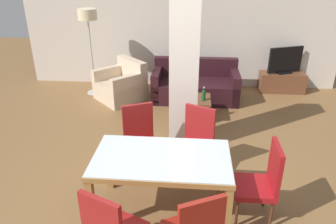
% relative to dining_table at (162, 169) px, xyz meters
% --- Properties ---
extents(ground_plane, '(18.00, 18.00, 0.00)m').
position_rel_dining_table_xyz_m(ground_plane, '(0.00, 0.00, -0.61)').
color(ground_plane, brown).
extents(back_wall, '(7.20, 0.09, 2.70)m').
position_rel_dining_table_xyz_m(back_wall, '(0.00, 4.43, 0.74)').
color(back_wall, beige).
rests_on(back_wall, ground_plane).
extents(divider_pillar, '(0.43, 0.39, 2.70)m').
position_rel_dining_table_xyz_m(divider_pillar, '(0.18, 1.56, 0.74)').
color(divider_pillar, beige).
rests_on(divider_pillar, ground_plane).
extents(dining_table, '(1.57, 0.90, 0.78)m').
position_rel_dining_table_xyz_m(dining_table, '(0.00, 0.00, 0.00)').
color(dining_table, '#A0743C').
rests_on(dining_table, ground_plane).
extents(dining_chair_head_right, '(0.46, 0.46, 0.98)m').
position_rel_dining_table_xyz_m(dining_chair_head_right, '(1.14, 0.00, -0.09)').
color(dining_chair_head_right, maroon).
rests_on(dining_chair_head_right, ground_plane).
extents(dining_chair_far_left, '(0.61, 0.61, 0.98)m').
position_rel_dining_table_xyz_m(dining_chair_far_left, '(-0.39, 0.86, -0.09)').
color(dining_chair_far_left, maroon).
rests_on(dining_chair_far_left, ground_plane).
extents(dining_chair_far_right, '(0.61, 0.61, 0.98)m').
position_rel_dining_table_xyz_m(dining_chair_far_right, '(0.39, 0.85, -0.09)').
color(dining_chair_far_right, maroon).
rests_on(dining_chair_far_right, ground_plane).
extents(sofa, '(1.82, 0.92, 0.82)m').
position_rel_dining_table_xyz_m(sofa, '(0.37, 3.58, -0.33)').
color(sofa, black).
rests_on(sofa, ground_plane).
extents(armchair, '(1.23, 1.23, 0.84)m').
position_rel_dining_table_xyz_m(armchair, '(-1.21, 3.41, -0.32)').
color(armchair, beige).
rests_on(armchair, ground_plane).
extents(coffee_table, '(0.63, 0.60, 0.42)m').
position_rel_dining_table_xyz_m(coffee_table, '(0.35, 2.57, -0.40)').
color(coffee_table, brown).
rests_on(coffee_table, ground_plane).
extents(bottle, '(0.07, 0.07, 0.26)m').
position_rel_dining_table_xyz_m(bottle, '(0.52, 2.49, -0.10)').
color(bottle, '#194C23').
rests_on(bottle, coffee_table).
extents(tv_stand, '(1.00, 0.40, 0.44)m').
position_rel_dining_table_xyz_m(tv_stand, '(2.34, 4.15, -0.39)').
color(tv_stand, brown).
rests_on(tv_stand, ground_plane).
extents(tv_screen, '(0.78, 0.34, 0.60)m').
position_rel_dining_table_xyz_m(tv_screen, '(2.34, 4.15, 0.12)').
color(tv_screen, black).
rests_on(tv_screen, tv_stand).
extents(floor_lamp, '(0.39, 0.39, 1.85)m').
position_rel_dining_table_xyz_m(floor_lamp, '(-1.91, 3.71, 0.97)').
color(floor_lamp, '#B7B7BC').
rests_on(floor_lamp, ground_plane).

